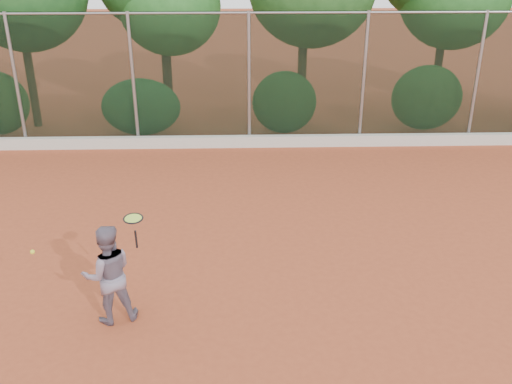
{
  "coord_description": "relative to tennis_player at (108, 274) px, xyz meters",
  "views": [
    {
      "loc": [
        -0.26,
        -7.72,
        5.14
      ],
      "look_at": [
        0.0,
        1.0,
        1.25
      ],
      "focal_mm": 40.0,
      "sensor_mm": 36.0,
      "label": 1
    }
  ],
  "objects": [
    {
      "name": "ground",
      "position": [
        2.16,
        0.73,
        -0.76
      ],
      "size": [
        80.0,
        80.0,
        0.0
      ],
      "primitive_type": "plane",
      "color": "#A44626",
      "rests_on": "ground"
    },
    {
      "name": "concrete_curb",
      "position": [
        2.16,
        7.55,
        -0.61
      ],
      "size": [
        24.0,
        0.2,
        0.3
      ],
      "primitive_type": "cube",
      "color": "beige",
      "rests_on": "ground"
    },
    {
      "name": "tennis_player",
      "position": [
        0.0,
        0.0,
        0.0
      ],
      "size": [
        0.89,
        0.78,
        1.52
      ],
      "primitive_type": "imported",
      "rotation": [
        0.0,
        0.0,
        3.47
      ],
      "color": "slate",
      "rests_on": "ground"
    },
    {
      "name": "chainlink_fence",
      "position": [
        2.16,
        7.73,
        1.1
      ],
      "size": [
        24.09,
        0.09,
        3.5
      ],
      "color": "black",
      "rests_on": "ground"
    },
    {
      "name": "tennis_racket",
      "position": [
        0.46,
        -0.13,
        0.91
      ],
      "size": [
        0.29,
        0.29,
        0.52
      ],
      "color": "black",
      "rests_on": "ground"
    },
    {
      "name": "tennis_ball_in_flight",
      "position": [
        -0.77,
        -0.57,
        0.71
      ],
      "size": [
        0.06,
        0.06,
        0.06
      ],
      "color": "yellow",
      "rests_on": "ground"
    }
  ]
}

